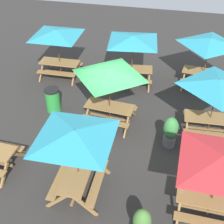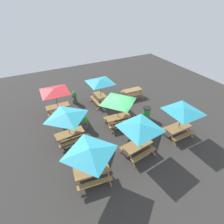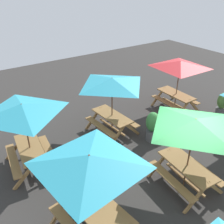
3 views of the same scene
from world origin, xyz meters
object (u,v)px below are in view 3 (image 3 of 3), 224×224
object	(u,v)px
picnic_table_1	(90,167)
picnic_table_2	(180,68)
picnic_table_0	(112,86)
picnic_table_4	(194,129)
potted_plant_1	(152,126)
potted_plant_0	(222,105)
picnic_table_5	(23,113)

from	to	relation	value
picnic_table_1	picnic_table_2	size ratio (longest dim) A/B	0.99
picnic_table_0	picnic_table_2	size ratio (longest dim) A/B	0.83
picnic_table_4	potted_plant_1	world-z (taller)	picnic_table_4
picnic_table_4	potted_plant_0	world-z (taller)	picnic_table_4
picnic_table_0	picnic_table_5	xyz separation A→B (m)	(0.22, -3.31, 0.00)
potted_plant_0	potted_plant_1	size ratio (longest dim) A/B	0.95
potted_plant_0	picnic_table_2	bearing A→B (deg)	-146.75
picnic_table_4	picnic_table_5	size ratio (longest dim) A/B	1.00
picnic_table_4	potted_plant_0	bearing A→B (deg)	118.03
potted_plant_1	picnic_table_1	bearing A→B (deg)	-62.03
picnic_table_2	picnic_table_4	bearing A→B (deg)	-42.44
picnic_table_4	potted_plant_0	xyz separation A→B (m)	(-1.90, 4.52, -1.41)
picnic_table_4	potted_plant_1	distance (m)	2.79
picnic_table_5	potted_plant_0	xyz separation A→B (m)	(1.48, 7.95, -1.41)
picnic_table_0	picnic_table_4	xyz separation A→B (m)	(3.60, 0.13, 0.00)
picnic_table_0	picnic_table_4	bearing A→B (deg)	-1.13
picnic_table_2	picnic_table_4	world-z (taller)	same
picnic_table_2	picnic_table_5	xyz separation A→B (m)	(0.19, -6.86, 0.00)
picnic_table_1	potted_plant_1	world-z (taller)	picnic_table_1
picnic_table_0	potted_plant_1	distance (m)	2.10
picnic_table_0	potted_plant_1	bearing A→B (deg)	32.11
picnic_table_1	picnic_table_4	distance (m)	3.01
picnic_table_1	picnic_table_5	xyz separation A→B (m)	(-3.10, -0.44, 0.00)
picnic_table_2	potted_plant_0	distance (m)	2.44
potted_plant_0	picnic_table_0	bearing A→B (deg)	-110.09
potted_plant_0	picnic_table_1	bearing A→B (deg)	-77.86
picnic_table_1	picnic_table_2	bearing A→B (deg)	109.72
picnic_table_1	potted_plant_0	size ratio (longest dim) A/B	2.49
picnic_table_2	potted_plant_0	size ratio (longest dim) A/B	2.51
picnic_table_0	picnic_table_4	size ratio (longest dim) A/B	1.00
picnic_table_1	picnic_table_2	xyz separation A→B (m)	(-3.28, 6.42, 0.00)
potted_plant_1	potted_plant_0	bearing A→B (deg)	83.94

